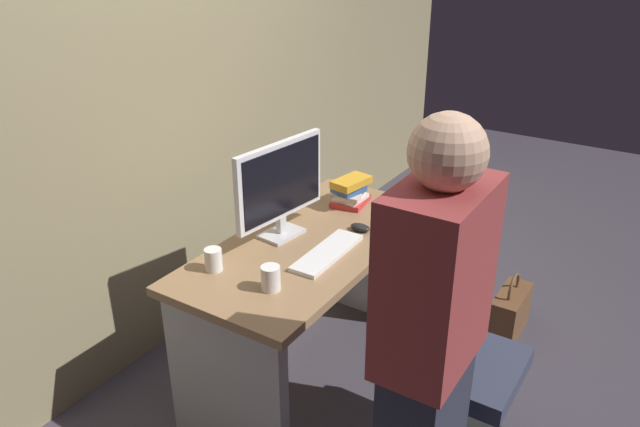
{
  "coord_description": "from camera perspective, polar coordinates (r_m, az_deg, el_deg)",
  "views": [
    {
      "loc": [
        -2.12,
        -1.4,
        2.08
      ],
      "look_at": [
        0.0,
        -0.05,
        0.9
      ],
      "focal_mm": 34.73,
      "sensor_mm": 36.0,
      "label": 1
    }
  ],
  "objects": [
    {
      "name": "wall_back",
      "position": [
        3.16,
        -14.74,
        13.74
      ],
      "size": [
        6.4,
        0.1,
        3.0
      ],
      "primitive_type": "cube",
      "color": "#8C7F5B",
      "rests_on": "ground"
    },
    {
      "name": "keyboard",
      "position": [
        2.74,
        0.68,
        -3.63
      ],
      "size": [
        0.43,
        0.14,
        0.02
      ],
      "primitive_type": "cube",
      "rotation": [
        0.0,
        0.0,
        0.02
      ],
      "color": "white",
      "rests_on": "desk"
    },
    {
      "name": "handbag",
      "position": [
        3.62,
        17.08,
        -8.69
      ],
      "size": [
        0.34,
        0.14,
        0.38
      ],
      "color": "brown",
      "rests_on": "ground"
    },
    {
      "name": "ground_plane",
      "position": [
        3.28,
        -0.76,
        -14.24
      ],
      "size": [
        9.0,
        9.0,
        0.0
      ],
      "primitive_type": "plane",
      "color": "#3D3842"
    },
    {
      "name": "mouse",
      "position": [
        2.95,
        3.73,
        -1.29
      ],
      "size": [
        0.06,
        0.1,
        0.03
      ],
      "primitive_type": "ellipsoid",
      "color": "black",
      "rests_on": "desk"
    },
    {
      "name": "person_at_desk",
      "position": [
        2.02,
        9.96,
        -13.14
      ],
      "size": [
        0.4,
        0.24,
        1.64
      ],
      "color": "#262838",
      "rests_on": "ground"
    },
    {
      "name": "cup_by_monitor",
      "position": [
        2.64,
        -9.79,
        -4.21
      ],
      "size": [
        0.07,
        0.07,
        0.1
      ],
      "primitive_type": "cylinder",
      "color": "white",
      "rests_on": "desk"
    },
    {
      "name": "monitor",
      "position": [
        2.81,
        -3.68,
        2.67
      ],
      "size": [
        0.54,
        0.16,
        0.46
      ],
      "color": "silver",
      "rests_on": "desk"
    },
    {
      "name": "desk",
      "position": [
        2.98,
        -0.82,
        -6.52
      ],
      "size": [
        1.4,
        0.67,
        0.75
      ],
      "color": "#93704C",
      "rests_on": "ground"
    },
    {
      "name": "book_stack",
      "position": [
        3.21,
        2.82,
        1.99
      ],
      "size": [
        0.24,
        0.19,
        0.15
      ],
      "color": "red",
      "rests_on": "desk"
    },
    {
      "name": "office_chair",
      "position": [
        2.67,
        11.9,
        -13.69
      ],
      "size": [
        0.52,
        0.52,
        0.94
      ],
      "color": "black",
      "rests_on": "ground"
    },
    {
      "name": "cell_phone",
      "position": [
        3.16,
        6.46,
        0.22
      ],
      "size": [
        0.12,
        0.16,
        0.01
      ],
      "primitive_type": "cube",
      "rotation": [
        0.0,
        0.0,
        0.36
      ],
      "color": "black",
      "rests_on": "desk"
    },
    {
      "name": "cup_near_keyboard",
      "position": [
        2.48,
        -4.57,
        -5.95
      ],
      "size": [
        0.08,
        0.08,
        0.1
      ],
      "primitive_type": "cylinder",
      "color": "white",
      "rests_on": "desk"
    }
  ]
}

